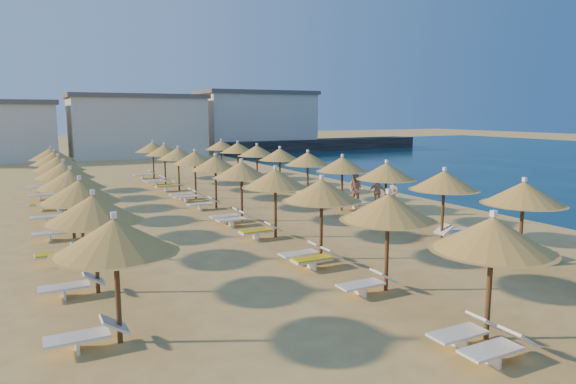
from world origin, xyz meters
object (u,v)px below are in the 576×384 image
jetty (324,144)px  beachgoer_a (393,196)px  parasol_row_west (241,171)px  beachgoer_b (356,189)px  parasol_row_east (342,165)px  beachgoer_c (377,192)px

jetty → beachgoer_a: beachgoer_a is taller
parasol_row_west → beachgoer_b: (7.15, 0.79, -1.49)m
parasol_row_east → parasol_row_west: bearing=180.0°
beachgoer_c → beachgoer_a: (-0.93, -2.52, 0.18)m
beachgoer_b → parasol_row_east: bearing=-95.7°
parasol_row_east → beachgoer_a: 3.10m
beachgoer_c → beachgoer_a: 2.69m
beachgoer_b → parasol_row_west: bearing=-118.0°
parasol_row_east → parasol_row_west: same height
beachgoer_a → jetty: bearing=144.1°
parasol_row_east → beachgoer_b: 2.22m
beachgoer_c → parasol_row_west: bearing=-138.8°
parasol_row_west → beachgoer_c: size_ratio=25.68×
jetty → parasol_row_east: 45.40m
parasol_row_east → beachgoer_a: (1.63, -2.19, -1.47)m
jetty → beachgoer_b: size_ratio=16.06×
parasol_row_west → beachgoer_b: size_ratio=21.16×
parasol_row_east → beachgoer_b: parasol_row_east is taller
jetty → beachgoer_b: (-21.38, -38.43, 0.18)m
beachgoer_b → beachgoer_a: 2.99m
parasol_row_west → beachgoer_b: parasol_row_west is taller
parasol_row_east → beachgoer_c: 3.06m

